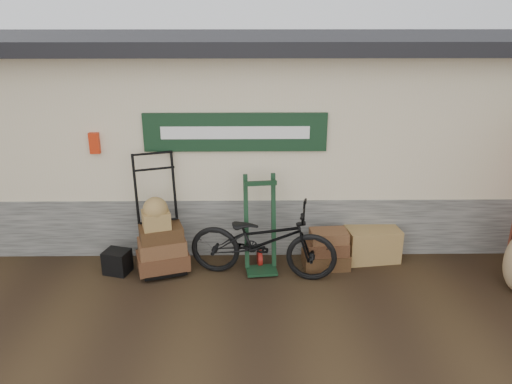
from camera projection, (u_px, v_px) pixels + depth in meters
ground at (257, 288)px, 6.82m from camera, size 80.00×80.00×0.00m
station_building at (255, 127)px, 8.83m from camera, size 14.40×4.10×3.20m
porter_trolley at (158, 212)px, 7.09m from camera, size 1.02×0.88×1.73m
green_barrow at (260, 224)px, 7.08m from camera, size 0.56×0.49×1.42m
suitcase_stack at (326, 249)px, 7.29m from camera, size 0.69×0.46×0.59m
wicker_hamper at (371, 243)px, 7.55m from camera, size 0.84×0.61×0.51m
black_trunk at (117, 262)px, 7.17m from camera, size 0.41×0.38×0.34m
bicycle at (263, 237)px, 6.95m from camera, size 1.09×2.18×1.21m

